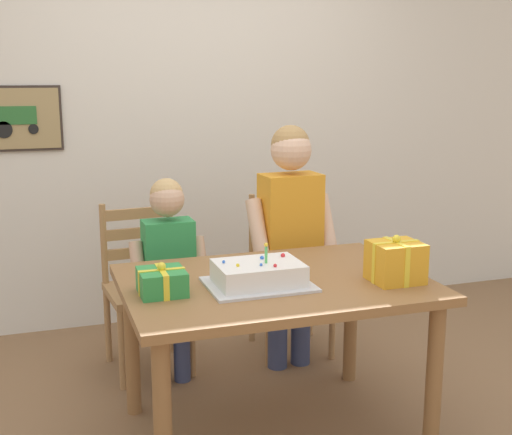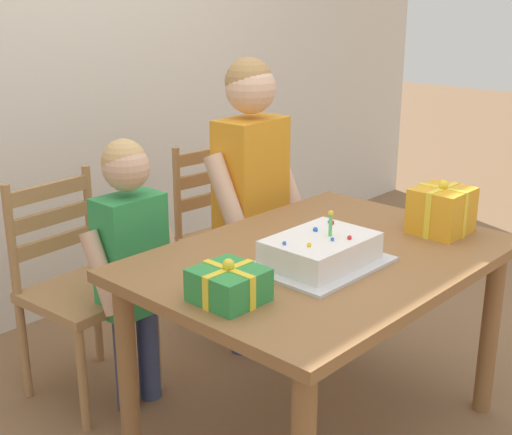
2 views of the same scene
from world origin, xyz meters
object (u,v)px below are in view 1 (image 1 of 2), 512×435
object	(u,v)px
gift_box_beside_cake	(396,262)
gift_box_red_large	(162,282)
chair_left	(145,287)
child_older	(290,223)
birthday_cake	(258,275)
chair_right	(289,272)
child_younger	(169,261)
dining_table	(274,301)

from	to	relation	value
gift_box_beside_cake	gift_box_red_large	bearing A→B (deg)	171.19
chair_left	child_older	distance (m)	0.88
birthday_cake	chair_right	xyz separation A→B (m)	(0.52, 0.97, -0.32)
child_younger	gift_box_red_large	bearing A→B (deg)	-103.20
chair_left	chair_right	size ratio (longest dim) A/B	1.00
dining_table	gift_box_red_large	distance (m)	0.53
chair_right	child_older	size ratio (longest dim) A/B	0.68
chair_right	gift_box_beside_cake	bearing A→B (deg)	-86.71
gift_box_beside_cake	child_older	bearing A→B (deg)	100.34
gift_box_red_large	child_older	world-z (taller)	child_older
gift_box_red_large	child_younger	xyz separation A→B (m)	(0.16, 0.70, -0.12)
gift_box_red_large	chair_left	bearing A→B (deg)	85.41
gift_box_red_large	child_older	bearing A→B (deg)	39.81
dining_table	child_older	distance (m)	0.76
gift_box_beside_cake	child_older	xyz separation A→B (m)	(-0.16, 0.85, 0.00)
child_older	gift_box_red_large	bearing A→B (deg)	-140.19
chair_left	birthday_cake	bearing A→B (deg)	-71.12
chair_left	child_younger	size ratio (longest dim) A/B	0.83
gift_box_beside_cake	child_older	distance (m)	0.86
gift_box_red_large	gift_box_beside_cake	world-z (taller)	gift_box_beside_cake
gift_box_red_large	chair_left	world-z (taller)	chair_left
gift_box_beside_cake	chair_left	bearing A→B (deg)	129.80
birthday_cake	chair_right	bearing A→B (deg)	61.85
chair_right	child_older	world-z (taller)	child_older
gift_box_beside_cake	child_older	world-z (taller)	child_older
dining_table	chair_right	bearing A→B (deg)	64.89
gift_box_red_large	dining_table	bearing A→B (deg)	4.15
gift_box_red_large	child_younger	size ratio (longest dim) A/B	0.18
gift_box_beside_cake	birthday_cake	bearing A→B (deg)	167.72
gift_box_beside_cake	chair_left	xyz separation A→B (m)	(-0.92, 1.10, -0.36)
birthday_cake	gift_box_red_large	bearing A→B (deg)	176.26
birthday_cake	gift_box_beside_cake	xyz separation A→B (m)	(0.58, -0.13, 0.04)
birthday_cake	child_younger	distance (m)	0.77
dining_table	chair_right	world-z (taller)	chair_right
child_older	child_younger	size ratio (longest dim) A/B	1.23
gift_box_red_large	child_older	distance (m)	1.09
gift_box_red_large	gift_box_beside_cake	size ratio (longest dim) A/B	0.92
chair_left	dining_table	bearing A→B (deg)	-64.86
child_older	birthday_cake	bearing A→B (deg)	-120.60
dining_table	gift_box_beside_cake	world-z (taller)	gift_box_beside_cake
dining_table	child_younger	size ratio (longest dim) A/B	1.20
gift_box_beside_cake	chair_left	size ratio (longest dim) A/B	0.24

